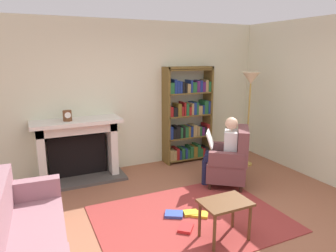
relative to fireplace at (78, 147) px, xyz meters
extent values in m
plane|color=#94593F|center=(1.08, -2.30, -0.56)|extent=(14.00, 14.00, 0.00)
cube|color=beige|center=(1.08, 0.25, 0.79)|extent=(5.60, 0.10, 2.70)
cube|color=beige|center=(3.73, -1.05, 0.79)|extent=(0.10, 5.20, 2.70)
cube|color=maroon|center=(1.08, -2.00, -0.56)|extent=(2.40, 1.80, 0.01)
cube|color=#4C4742|center=(0.00, -0.12, -0.54)|extent=(1.48, 0.64, 0.05)
cube|color=black|center=(0.00, 0.10, -0.16)|extent=(0.96, 0.20, 0.70)
cube|color=silver|center=(-0.58, -0.02, -0.07)|extent=(0.12, 0.44, 0.99)
cube|color=silver|center=(0.58, -0.02, -0.07)|extent=(0.12, 0.44, 0.99)
cube|color=silver|center=(0.00, -0.02, 0.35)|extent=(1.28, 0.44, 0.16)
cube|color=silver|center=(0.00, -0.08, 0.46)|extent=(1.44, 0.56, 0.06)
cylinder|color=brown|center=(-0.14, -0.10, 0.58)|extent=(0.14, 0.14, 0.17)
cylinder|color=white|center=(-0.14, -0.16, 0.60)|extent=(0.10, 0.01, 0.10)
cube|color=brown|center=(1.67, 0.04, 0.38)|extent=(0.04, 0.32, 1.87)
cube|color=brown|center=(2.61, 0.04, 0.38)|extent=(0.04, 0.32, 1.87)
cube|color=brown|center=(2.14, 0.04, 1.29)|extent=(0.97, 0.32, 0.04)
cube|color=brown|center=(2.14, 0.04, -0.50)|extent=(0.93, 0.32, 0.02)
cube|color=#997F4C|center=(1.74, 0.03, -0.38)|extent=(0.06, 0.26, 0.22)
cube|color=#997F4C|center=(1.81, 0.03, -0.39)|extent=(0.07, 0.26, 0.20)
cube|color=maroon|center=(1.88, 0.03, -0.37)|extent=(0.06, 0.26, 0.23)
cube|color=navy|center=(1.94, 0.03, -0.40)|extent=(0.04, 0.26, 0.18)
cube|color=#1E592D|center=(2.00, 0.03, -0.38)|extent=(0.07, 0.26, 0.21)
cube|color=navy|center=(2.07, 0.03, -0.39)|extent=(0.05, 0.26, 0.20)
cube|color=#1E592D|center=(2.12, 0.03, -0.40)|extent=(0.05, 0.26, 0.19)
cube|color=#1E592D|center=(2.19, 0.03, -0.38)|extent=(0.07, 0.26, 0.23)
cube|color=brown|center=(2.27, 0.03, -0.38)|extent=(0.08, 0.26, 0.22)
cube|color=#1E592D|center=(2.35, 0.03, -0.37)|extent=(0.07, 0.26, 0.25)
cube|color=#1E592D|center=(2.42, 0.03, -0.41)|extent=(0.05, 0.26, 0.16)
cube|color=maroon|center=(2.47, 0.03, -0.41)|extent=(0.04, 0.26, 0.16)
cube|color=black|center=(2.54, 0.03, -0.41)|extent=(0.09, 0.26, 0.17)
cube|color=brown|center=(2.14, 0.04, -0.06)|extent=(0.93, 0.32, 0.02)
cube|color=navy|center=(1.74, 0.03, 0.07)|extent=(0.06, 0.26, 0.24)
cube|color=black|center=(1.80, 0.03, 0.04)|extent=(0.06, 0.26, 0.19)
cube|color=black|center=(1.88, 0.03, 0.06)|extent=(0.08, 0.26, 0.23)
cube|color=#1E592D|center=(1.96, 0.03, 0.05)|extent=(0.04, 0.26, 0.20)
cube|color=black|center=(2.01, 0.03, 0.06)|extent=(0.05, 0.26, 0.21)
cube|color=#1E592D|center=(2.07, 0.03, 0.05)|extent=(0.07, 0.26, 0.21)
cube|color=brown|center=(2.13, 0.03, 0.05)|extent=(0.04, 0.26, 0.21)
cube|color=navy|center=(2.18, 0.03, 0.05)|extent=(0.05, 0.26, 0.21)
cube|color=#997F4C|center=(2.25, 0.03, 0.06)|extent=(0.09, 0.26, 0.22)
cube|color=#997F4C|center=(2.33, 0.03, 0.05)|extent=(0.05, 0.26, 0.19)
cube|color=#1E592D|center=(2.38, 0.03, 0.04)|extent=(0.04, 0.26, 0.18)
cube|color=#4C1E59|center=(2.44, 0.03, 0.03)|extent=(0.06, 0.26, 0.16)
cube|color=black|center=(2.50, 0.03, 0.03)|extent=(0.04, 0.26, 0.16)
cube|color=maroon|center=(2.57, 0.03, 0.06)|extent=(0.09, 0.26, 0.22)
cube|color=brown|center=(2.14, 0.04, 0.38)|extent=(0.93, 0.32, 0.02)
cube|color=maroon|center=(1.74, 0.03, 0.48)|extent=(0.06, 0.26, 0.19)
cube|color=black|center=(1.82, 0.03, 0.47)|extent=(0.08, 0.26, 0.17)
cube|color=brown|center=(1.91, 0.03, 0.50)|extent=(0.07, 0.26, 0.24)
cube|color=maroon|center=(1.97, 0.03, 0.48)|extent=(0.05, 0.26, 0.18)
cube|color=maroon|center=(2.02, 0.03, 0.52)|extent=(0.04, 0.26, 0.26)
cube|color=#1E592D|center=(2.08, 0.03, 0.50)|extent=(0.06, 0.26, 0.24)
cube|color=maroon|center=(2.14, 0.03, 0.47)|extent=(0.05, 0.26, 0.16)
cube|color=#997F4C|center=(2.19, 0.03, 0.50)|extent=(0.05, 0.26, 0.23)
cube|color=navy|center=(2.24, 0.03, 0.51)|extent=(0.06, 0.26, 0.24)
cube|color=#1E592D|center=(2.29, 0.03, 0.51)|extent=(0.04, 0.26, 0.24)
cube|color=#997F4C|center=(2.36, 0.03, 0.47)|extent=(0.08, 0.26, 0.17)
cube|color=navy|center=(2.43, 0.03, 0.47)|extent=(0.04, 0.26, 0.17)
cube|color=#1E592D|center=(2.50, 0.03, 0.52)|extent=(0.08, 0.26, 0.26)
cube|color=navy|center=(2.58, 0.03, 0.51)|extent=(0.06, 0.26, 0.25)
cube|color=brown|center=(2.14, 0.04, 0.81)|extent=(0.93, 0.32, 0.02)
cube|color=#1E592D|center=(1.75, 0.03, 0.93)|extent=(0.08, 0.26, 0.20)
cube|color=navy|center=(1.82, 0.03, 0.96)|extent=(0.05, 0.26, 0.26)
cube|color=navy|center=(1.88, 0.03, 0.94)|extent=(0.05, 0.26, 0.23)
cube|color=navy|center=(1.93, 0.03, 0.94)|extent=(0.05, 0.26, 0.22)
cube|color=black|center=(1.99, 0.03, 0.93)|extent=(0.05, 0.26, 0.21)
cube|color=black|center=(2.04, 0.03, 0.92)|extent=(0.04, 0.26, 0.18)
cube|color=#997F4C|center=(2.10, 0.03, 0.91)|extent=(0.07, 0.26, 0.17)
cube|color=navy|center=(2.16, 0.03, 0.94)|extent=(0.04, 0.26, 0.23)
cube|color=#1E592D|center=(2.22, 0.03, 0.92)|extent=(0.08, 0.26, 0.19)
cube|color=#4C1E59|center=(2.30, 0.03, 0.93)|extent=(0.07, 0.26, 0.21)
cube|color=navy|center=(2.37, 0.03, 0.94)|extent=(0.06, 0.26, 0.22)
cube|color=#4C1E59|center=(2.43, 0.03, 0.92)|extent=(0.06, 0.26, 0.19)
cube|color=#997F4C|center=(2.50, 0.03, 0.94)|extent=(0.06, 0.26, 0.23)
cube|color=#1E592D|center=(2.56, 0.03, 0.92)|extent=(0.06, 0.26, 0.20)
cube|color=brown|center=(2.14, 0.04, 1.25)|extent=(0.93, 0.32, 0.02)
cylinder|color=#331E14|center=(2.11, -0.95, -0.50)|extent=(0.05, 0.05, 0.12)
cylinder|color=#331E14|center=(1.80, -1.36, -0.50)|extent=(0.05, 0.05, 0.12)
cylinder|color=#331E14|center=(2.49, -1.24, -0.50)|extent=(0.05, 0.05, 0.12)
cylinder|color=#331E14|center=(2.18, -1.65, -0.50)|extent=(0.05, 0.05, 0.12)
cube|color=brown|center=(2.14, -1.30, -0.29)|extent=(0.86, 0.87, 0.30)
cube|color=brown|center=(2.33, -1.44, 0.13)|extent=(0.51, 0.61, 0.55)
cube|color=brown|center=(2.31, -1.08, -0.03)|extent=(0.50, 0.42, 0.22)
cube|color=brown|center=(1.98, -1.51, -0.03)|extent=(0.50, 0.42, 0.22)
cube|color=silver|center=(2.18, -1.33, 0.11)|extent=(0.35, 0.38, 0.50)
sphere|color=#D8AD8C|center=(2.18, -1.33, 0.48)|extent=(0.20, 0.20, 0.20)
cube|color=#191E3F|center=(2.07, -1.14, -0.09)|extent=(0.39, 0.34, 0.12)
cube|color=#191E3F|center=(1.97, -1.27, -0.09)|extent=(0.39, 0.34, 0.12)
cylinder|color=#191E3F|center=(1.92, -1.03, -0.35)|extent=(0.10, 0.10, 0.42)
cylinder|color=#191E3F|center=(1.82, -1.16, -0.35)|extent=(0.10, 0.10, 0.42)
cube|color=white|center=(1.92, -1.13, 0.21)|extent=(0.30, 0.35, 0.25)
cube|color=gray|center=(-0.82, -2.14, -0.36)|extent=(0.79, 1.74, 0.40)
cube|color=gray|center=(-0.78, -1.38, -0.04)|extent=(0.71, 0.20, 0.24)
cube|color=brown|center=(1.22, -2.56, -0.10)|extent=(0.56, 0.39, 0.03)
cylinder|color=brown|center=(0.98, -2.71, -0.34)|extent=(0.04, 0.04, 0.45)
cylinder|color=brown|center=(1.46, -2.71, -0.34)|extent=(0.04, 0.04, 0.45)
cylinder|color=brown|center=(0.98, -2.40, -0.34)|extent=(0.04, 0.04, 0.45)
cylinder|color=brown|center=(1.46, -2.40, -0.34)|extent=(0.04, 0.04, 0.45)
cube|color=#334CA5|center=(0.92, -1.85, -0.53)|extent=(0.29, 0.27, 0.04)
cube|color=gold|center=(1.14, -1.92, -0.53)|extent=(0.22, 0.19, 0.04)
cube|color=red|center=(0.91, -2.21, -0.53)|extent=(0.26, 0.27, 0.04)
cube|color=gold|center=(1.23, -1.99, -0.53)|extent=(0.27, 0.26, 0.03)
cylinder|color=#B7933F|center=(3.06, -0.68, -0.55)|extent=(0.24, 0.24, 0.03)
cylinder|color=#B7933F|center=(3.06, -0.68, 0.24)|extent=(0.03, 0.03, 1.54)
cone|color=beige|center=(3.06, -0.68, 1.11)|extent=(0.32, 0.32, 0.22)
camera|label=1|loc=(-0.71, -5.15, 1.55)|focal=32.69mm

